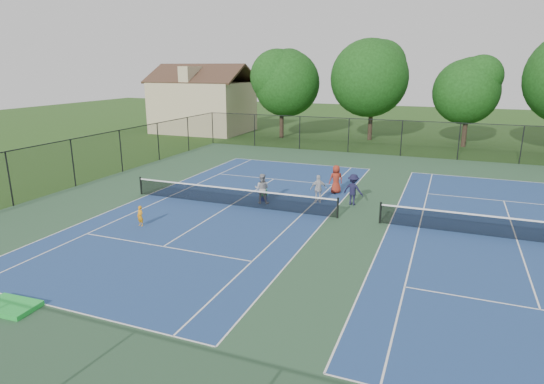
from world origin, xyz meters
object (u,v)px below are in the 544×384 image
at_px(ball_hopper, 264,192).
at_px(bystander_b, 353,190).
at_px(instructor, 262,189).
at_px(clapboard_house, 203,105).
at_px(child_player, 140,216).
at_px(ball_crate, 264,198).
at_px(bystander_c, 336,179).
at_px(tree_back_c, 470,87).
at_px(tree_back_b, 373,74).
at_px(bystander_a, 318,189).
at_px(tree_back_a, 282,79).

bearing_deg(ball_hopper, bystander_b, 12.70).
bearing_deg(bystander_b, instructor, 30.09).
bearing_deg(clapboard_house, instructor, -54.04).
height_order(clapboard_house, child_player, clapboard_house).
height_order(child_player, ball_crate, child_player).
relative_size(bystander_c, ball_hopper, 4.74).
xyz_separation_m(bystander_c, ball_crate, (-3.39, -3.09, -0.70)).
bearing_deg(ball_crate, ball_hopper, 0.00).
bearing_deg(ball_hopper, tree_back_c, 65.64).
bearing_deg(ball_hopper, ball_crate, 0.00).
height_order(tree_back_b, bystander_a, tree_back_b).
relative_size(tree_back_a, instructor, 5.44).
relative_size(tree_back_a, ball_hopper, 25.41).
bearing_deg(bystander_b, tree_back_c, -92.73).
height_order(tree_back_a, tree_back_c, tree_back_a).
relative_size(child_player, ball_hopper, 2.77).
bearing_deg(child_player, bystander_c, 64.43).
bearing_deg(clapboard_house, tree_back_a, -5.71).
relative_size(child_player, ball_crate, 2.79).
xyz_separation_m(clapboard_house, instructor, (17.43, -24.02, -2.25)).
xyz_separation_m(tree_back_a, ball_hopper, (7.34, -22.54, -5.55)).
height_order(instructor, ball_crate, instructor).
bearing_deg(clapboard_house, tree_back_b, 3.01).
height_order(tree_back_b, bystander_b, tree_back_b).
bearing_deg(tree_back_a, ball_crate, -71.97).
bearing_deg(tree_back_b, tree_back_c, -6.34).
xyz_separation_m(tree_back_b, tree_back_c, (9.00, -1.00, -1.11)).
height_order(tree_back_c, ball_crate, tree_back_c).
xyz_separation_m(clapboard_house, bystander_c, (20.73, -20.46, -2.24)).
bearing_deg(tree_back_b, ball_hopper, -93.87).
bearing_deg(bystander_b, tree_back_b, -70.48).
height_order(bystander_c, ball_crate, bystander_c).
xyz_separation_m(tree_back_b, bystander_c, (1.73, -21.46, -5.74)).
height_order(child_player, bystander_b, bystander_b).
height_order(tree_back_a, child_player, tree_back_a).
relative_size(bystander_a, bystander_c, 0.93).
bearing_deg(tree_back_a, bystander_c, -61.13).
distance_m(bystander_c, ball_crate, 4.64).
relative_size(tree_back_a, bystander_a, 5.79).
bearing_deg(instructor, ball_crate, -89.45).
height_order(tree_back_a, clapboard_house, tree_back_a).
bearing_deg(bystander_b, child_player, 51.30).
bearing_deg(tree_back_a, tree_back_c, 3.18).
bearing_deg(bystander_b, bystander_c, -42.18).
xyz_separation_m(tree_back_a, bystander_b, (12.18, -21.45, -5.17)).
bearing_deg(child_player, tree_back_b, 92.55).
height_order(child_player, bystander_a, bystander_a).
bearing_deg(bystander_a, child_player, 19.43).
bearing_deg(child_player, ball_crate, 70.39).
distance_m(child_player, bystander_c, 11.66).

